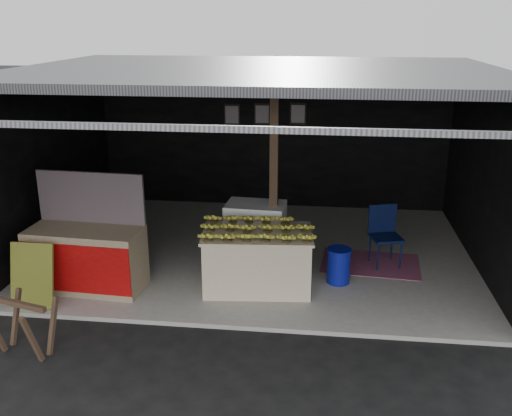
# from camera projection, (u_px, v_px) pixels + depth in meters

# --- Properties ---
(ground) EXTENTS (80.00, 80.00, 0.00)m
(ground) POSITION_uv_depth(u_px,v_px,m) (235.00, 330.00, 7.14)
(ground) COLOR black
(ground) RESTS_ON ground
(concrete_slab) EXTENTS (7.00, 5.00, 0.06)m
(concrete_slab) POSITION_uv_depth(u_px,v_px,m) (258.00, 251.00, 9.48)
(concrete_slab) COLOR gray
(concrete_slab) RESTS_ON ground
(shophouse) EXTENTS (7.40, 7.29, 3.02)m
(shophouse) POSITION_uv_depth(u_px,v_px,m) (261.00, 124.00, 9.13)
(shophouse) COLOR black
(shophouse) RESTS_ON ground
(banana_table) EXTENTS (1.60, 1.07, 0.84)m
(banana_table) POSITION_uv_depth(u_px,v_px,m) (257.00, 260.00, 8.02)
(banana_table) COLOR beige
(banana_table) RESTS_ON concrete_slab
(banana_pile) EXTENTS (1.47, 0.96, 0.17)m
(banana_pile) POSITION_uv_depth(u_px,v_px,m) (257.00, 227.00, 7.86)
(banana_pile) COLOR gold
(banana_pile) RESTS_ON banana_table
(white_crate) EXTENTS (0.92, 0.66, 0.98)m
(white_crate) POSITION_uv_depth(u_px,v_px,m) (256.00, 234.00, 8.78)
(white_crate) COLOR white
(white_crate) RESTS_ON concrete_slab
(neighbor_stall) EXTENTS (1.61, 0.80, 1.62)m
(neighbor_stall) POSITION_uv_depth(u_px,v_px,m) (87.00, 255.00, 8.00)
(neighbor_stall) COLOR #998466
(neighbor_stall) RESTS_ON concrete_slab
(green_signboard) EXTENTS (0.58, 0.24, 0.85)m
(green_signboard) POSITION_uv_depth(u_px,v_px,m) (32.00, 275.00, 7.50)
(green_signboard) COLOR black
(green_signboard) RESTS_ON concrete_slab
(sawhorse) EXTENTS (0.73, 0.73, 0.67)m
(sawhorse) POSITION_uv_depth(u_px,v_px,m) (23.00, 322.00, 6.50)
(sawhorse) COLOR #4A3325
(sawhorse) RESTS_ON ground
(water_barrel) EXTENTS (0.33, 0.33, 0.49)m
(water_barrel) POSITION_uv_depth(u_px,v_px,m) (339.00, 266.00, 8.23)
(water_barrel) COLOR navy
(water_barrel) RESTS_ON concrete_slab
(plastic_chair) EXTENTS (0.55, 0.55, 0.94)m
(plastic_chair) POSITION_uv_depth(u_px,v_px,m) (384.00, 230.00, 8.79)
(plastic_chair) COLOR #091134
(plastic_chair) RESTS_ON concrete_slab
(magenta_rug) EXTENTS (1.58, 1.12, 0.01)m
(magenta_rug) POSITION_uv_depth(u_px,v_px,m) (370.00, 263.00, 8.93)
(magenta_rug) COLOR maroon
(magenta_rug) RESTS_ON concrete_slab
(picture_frames) EXTENTS (1.62, 0.04, 0.46)m
(picture_frames) POSITION_uv_depth(u_px,v_px,m) (264.00, 114.00, 11.16)
(picture_frames) COLOR black
(picture_frames) RESTS_ON shophouse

